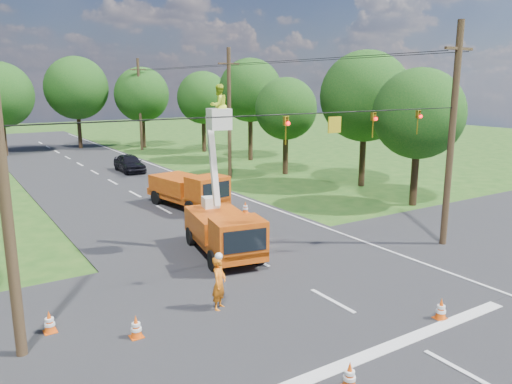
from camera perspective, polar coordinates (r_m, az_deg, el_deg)
ground at (r=34.55m, az=-13.65°, el=-0.30°), size 140.00×140.00×0.00m
road_main at (r=34.55m, az=-13.65°, el=-0.30°), size 12.00×100.00×0.06m
road_cross at (r=19.13m, az=4.71°, el=-10.30°), size 56.00×10.00×0.07m
stop_bar at (r=15.73m, az=16.72°, el=-16.07°), size 9.00×0.45×0.02m
edge_line at (r=36.68m, az=-5.38°, el=0.72°), size 0.12×90.00×0.02m
bucket_truck at (r=21.53m, az=-3.73°, el=-3.22°), size 3.04×5.84×7.31m
second_truck at (r=30.07m, az=-7.64°, el=0.29°), size 3.07×6.07×2.17m
ground_worker at (r=16.70m, az=-4.24°, el=-10.37°), size 0.79×0.76×1.83m
distant_car at (r=43.46m, az=-14.26°, el=3.22°), size 1.86×4.46×1.51m
traffic_cone_0 at (r=13.19m, az=10.64°, el=-19.90°), size 0.38×0.38×0.71m
traffic_cone_1 at (r=17.22m, az=20.38°, el=-12.43°), size 0.38×0.38×0.71m
traffic_cone_2 at (r=24.46m, az=0.67°, el=-4.27°), size 0.38×0.38×0.71m
traffic_cone_3 at (r=28.68m, az=-1.22°, el=-1.77°), size 0.38×0.38×0.71m
traffic_cone_4 at (r=15.54m, az=-13.55°, el=-14.77°), size 0.38×0.38×0.71m
traffic_cone_5 at (r=16.61m, az=-22.54°, el=-13.56°), size 0.38×0.38×0.71m
traffic_cone_7 at (r=34.20m, az=-4.06°, el=0.51°), size 0.38×0.38×0.71m
pole_right_near at (r=23.93m, az=21.47°, el=6.11°), size 1.80×0.30×10.00m
pole_right_mid at (r=39.14m, az=-3.07°, el=9.03°), size 1.80×0.30×10.00m
pole_right_far at (r=57.37m, az=-13.14°, el=9.78°), size 1.80×0.30×10.00m
pole_left at (r=14.33m, az=-26.77°, el=-0.47°), size 0.30×0.30×9.00m
signal_span at (r=19.15m, az=10.40°, el=7.73°), size 18.00×0.29×1.07m
tree_right_a at (r=31.50m, az=18.11°, el=8.48°), size 5.40×5.40×8.28m
tree_right_b at (r=36.62m, az=12.38°, el=10.62°), size 6.40×6.40×9.65m
tree_right_c at (r=40.84m, az=3.45°, el=9.45°), size 5.00×5.00×7.83m
tree_right_d at (r=48.32m, az=-0.65°, el=11.54°), size 6.00×6.00×9.70m
tree_right_e at (r=54.83m, az=-6.07°, el=10.66°), size 5.60×5.60×8.63m
tree_far_a at (r=57.29m, az=-27.24°, el=9.83°), size 6.60×6.60×9.50m
tree_far_b at (r=60.58m, az=-19.85°, el=11.11°), size 7.00×7.00×10.32m
tree_far_c at (r=59.56m, az=-12.93°, el=10.79°), size 6.20×6.20×9.18m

